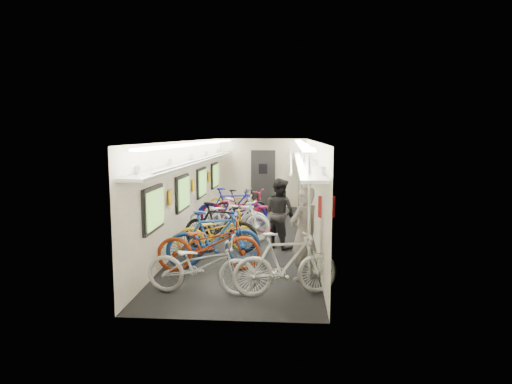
% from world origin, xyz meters
% --- Properties ---
extents(train_car_shell, '(10.00, 10.00, 10.00)m').
position_xyz_m(train_car_shell, '(-0.36, 0.71, 1.66)').
color(train_car_shell, black).
rests_on(train_car_shell, ground).
extents(bicycle_0, '(1.86, 0.80, 0.95)m').
position_xyz_m(bicycle_0, '(-0.47, -3.96, 0.48)').
color(bicycle_0, '#BAB9BE').
rests_on(bicycle_0, ground).
extents(bicycle_1, '(1.93, 1.07, 1.12)m').
position_xyz_m(bicycle_1, '(-0.51, -2.45, 0.56)').
color(bicycle_1, navy).
rests_on(bicycle_1, ground).
extents(bicycle_2, '(2.02, 0.95, 1.02)m').
position_xyz_m(bicycle_2, '(-0.56, -2.71, 0.51)').
color(bicycle_2, '#952E10').
rests_on(bicycle_2, ground).
extents(bicycle_3, '(1.85, 1.01, 1.07)m').
position_xyz_m(bicycle_3, '(-0.58, -1.23, 0.54)').
color(bicycle_3, black).
rests_on(bicycle_3, ground).
extents(bicycle_4, '(1.86, 0.99, 0.93)m').
position_xyz_m(bicycle_4, '(-0.59, -1.50, 0.47)').
color(bicycle_4, gold).
rests_on(bicycle_4, ground).
extents(bicycle_5, '(1.74, 1.12, 1.01)m').
position_xyz_m(bicycle_5, '(-0.29, -0.10, 0.51)').
color(bicycle_5, white).
rests_on(bicycle_5, ground).
extents(bicycle_6, '(2.04, 0.72, 1.07)m').
position_xyz_m(bicycle_6, '(-0.56, -0.08, 0.53)').
color(bicycle_6, '#BBBABF').
rests_on(bicycle_6, ground).
extents(bicycle_7, '(1.96, 0.78, 1.14)m').
position_xyz_m(bicycle_7, '(-0.60, 0.99, 0.57)').
color(bicycle_7, navy).
rests_on(bicycle_7, ground).
extents(bicycle_8, '(2.26, 1.18, 1.13)m').
position_xyz_m(bicycle_8, '(-0.41, 0.81, 0.56)').
color(bicycle_8, maroon).
rests_on(bicycle_8, ground).
extents(bicycle_9, '(1.68, 0.88, 0.97)m').
position_xyz_m(bicycle_9, '(-0.47, 2.04, 0.49)').
color(bicycle_9, black).
rests_on(bicycle_9, ground).
extents(bicycle_10, '(1.83, 1.03, 0.91)m').
position_xyz_m(bicycle_10, '(-0.78, 2.80, 0.46)').
color(bicycle_10, gold).
rests_on(bicycle_10, ground).
extents(bicycle_11, '(1.78, 0.90, 1.03)m').
position_xyz_m(bicycle_11, '(0.88, -3.93, 0.52)').
color(bicycle_11, silver).
rests_on(bicycle_11, ground).
extents(passenger_near, '(0.71, 0.70, 1.66)m').
position_xyz_m(passenger_near, '(1.20, -3.13, 0.83)').
color(passenger_near, gray).
rests_on(passenger_near, ground).
extents(passenger_mid, '(0.97, 0.96, 1.58)m').
position_xyz_m(passenger_mid, '(0.72, -0.87, 0.79)').
color(passenger_mid, black).
rests_on(passenger_mid, ground).
extents(backpack, '(0.29, 0.22, 0.38)m').
position_xyz_m(backpack, '(1.59, -2.92, 1.28)').
color(backpack, '#9D0F12').
rests_on(backpack, passenger_near).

